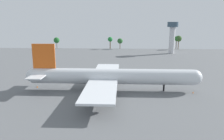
{
  "coord_description": "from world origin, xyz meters",
  "views": [
    {
      "loc": [
        4.11,
        -85.3,
        27.29
      ],
      "look_at": [
        0.0,
        0.0,
        8.42
      ],
      "focal_mm": 35.33,
      "sensor_mm": 36.0,
      "label": 1
    }
  ],
  "objects": [
    {
      "name": "ground_plane",
      "position": [
        0.0,
        0.0,
        0.0
      ],
      "size": [
        281.76,
        281.76,
        0.0
      ],
      "primitive_type": "plane",
      "color": "slate"
    },
    {
      "name": "cargo_airplane",
      "position": [
        -0.43,
        0.0,
        5.7
      ],
      "size": [
        70.44,
        57.83,
        18.72
      ],
      "color": "silver",
      "rests_on": "ground_plane"
    },
    {
      "name": "pushback_tractor",
      "position": [
        32.21,
        16.59,
        1.06
      ],
      "size": [
        4.66,
        3.65,
        2.0
      ],
      "color": "silver",
      "rests_on": "ground_plane"
    },
    {
      "name": "safety_cone_nose",
      "position": [
        31.7,
        -2.17,
        0.33
      ],
      "size": [
        0.46,
        0.46,
        0.66
      ],
      "primitive_type": "cone",
      "color": "orange",
      "rests_on": "ground_plane"
    },
    {
      "name": "safety_cone_tail",
      "position": [
        -31.7,
        2.18,
        0.38
      ],
      "size": [
        0.54,
        0.54,
        0.77
      ],
      "primitive_type": "cone",
      "color": "orange",
      "rests_on": "ground_plane"
    },
    {
      "name": "control_tower",
      "position": [
        46.49,
        107.46,
        16.77
      ],
      "size": [
        9.05,
        9.05,
        26.94
      ],
      "color": "silver",
      "rests_on": "ground_plane"
    },
    {
      "name": "tree_line_backdrop",
      "position": [
        6.65,
        138.76,
        9.22
      ],
      "size": [
        129.61,
        6.02,
        13.54
      ],
      "color": "#51381E",
      "rests_on": "ground_plane"
    }
  ]
}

